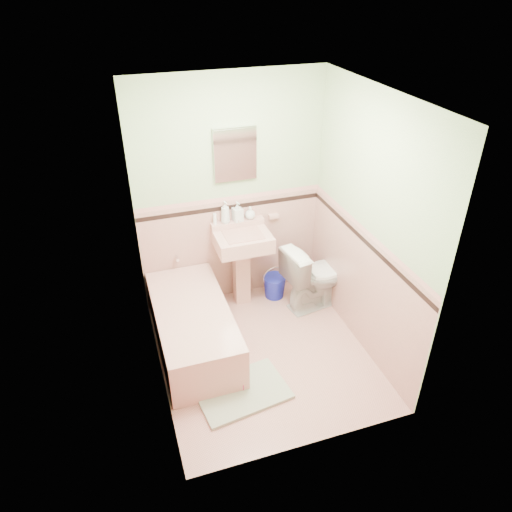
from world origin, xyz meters
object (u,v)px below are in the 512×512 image
object	(u,v)px
soap_bottle_mid	(237,212)
shoe	(235,384)
toilet	(317,275)
bucket	(274,287)
soap_bottle_left	(225,212)
sink	(243,270)
bathtub	(193,329)
medicine_cabinet	(235,154)
soap_bottle_right	(250,213)

from	to	relation	value
soap_bottle_mid	shoe	xyz separation A→B (m)	(-0.46, -1.40, -1.01)
soap_bottle_mid	toilet	bearing A→B (deg)	-30.19
soap_bottle_mid	toilet	xyz separation A→B (m)	(0.76, -0.44, -0.69)
bucket	soap_bottle_left	bearing A→B (deg)	162.48
soap_bottle_left	soap_bottle_mid	size ratio (longest dim) A/B	1.12
sink	bathtub	bearing A→B (deg)	-142.07
medicine_cabinet	toilet	world-z (taller)	medicine_cabinet
soap_bottle_left	soap_bottle_mid	xyz separation A→B (m)	(0.13, 0.00, -0.01)
soap_bottle_mid	bucket	size ratio (longest dim) A/B	0.82
soap_bottle_left	toilet	world-z (taller)	soap_bottle_left
soap_bottle_mid	bucket	world-z (taller)	soap_bottle_mid
soap_bottle_left	bucket	world-z (taller)	soap_bottle_left
soap_bottle_left	soap_bottle_right	distance (m)	0.28
soap_bottle_left	shoe	size ratio (longest dim) A/B	1.45
bathtub	shoe	size ratio (longest dim) A/B	8.93
toilet	bucket	distance (m)	0.54
sink	bucket	size ratio (longest dim) A/B	3.45
sink	soap_bottle_mid	distance (m)	0.65
bathtub	soap_bottle_mid	size ratio (longest dim) A/B	6.91
sink	soap_bottle_right	distance (m)	0.63
medicine_cabinet	shoe	world-z (taller)	medicine_cabinet
soap_bottle_mid	soap_bottle_right	world-z (taller)	soap_bottle_mid
soap_bottle_mid	shoe	size ratio (longest dim) A/B	1.29
soap_bottle_right	bucket	xyz separation A→B (m)	(0.24, -0.16, -0.91)
soap_bottle_left	toilet	distance (m)	1.23
sink	shoe	world-z (taller)	sink
medicine_cabinet	soap_bottle_right	world-z (taller)	medicine_cabinet
soap_bottle_mid	soap_bottle_left	bearing A→B (deg)	180.00
soap_bottle_right	soap_bottle_left	bearing A→B (deg)	180.00
soap_bottle_right	medicine_cabinet	bearing A→B (deg)	168.17
bucket	soap_bottle_mid	bearing A→B (deg)	156.83
soap_bottle_right	toilet	world-z (taller)	soap_bottle_right
soap_bottle_left	bathtub	bearing A→B (deg)	-127.76
medicine_cabinet	sink	bearing A→B (deg)	-90.00
medicine_cabinet	toilet	bearing A→B (deg)	-31.71
medicine_cabinet	soap_bottle_left	distance (m)	0.62
bathtub	toilet	xyz separation A→B (m)	(1.45, 0.27, 0.16)
toilet	sink	bearing A→B (deg)	61.01
bathtub	soap_bottle_right	distance (m)	1.36
soap_bottle_left	bucket	size ratio (longest dim) A/B	0.92
sink	bucket	bearing A→B (deg)	2.77
toilet	shoe	world-z (taller)	toilet
bathtub	soap_bottle_left	world-z (taller)	soap_bottle_left
toilet	soap_bottle_left	bearing A→B (deg)	53.69
soap_bottle_left	bucket	bearing A→B (deg)	-17.52
toilet	soap_bottle_mid	bearing A→B (deg)	49.82
soap_bottle_left	shoe	bearing A→B (deg)	-103.02
soap_bottle_right	shoe	xyz separation A→B (m)	(-0.60, -1.40, -0.98)
sink	soap_bottle_right	xyz separation A→B (m)	(0.14, 0.18, 0.59)
soap_bottle_left	toilet	xyz separation A→B (m)	(0.90, -0.44, -0.71)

